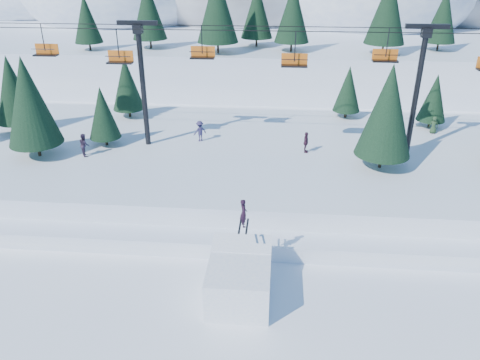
# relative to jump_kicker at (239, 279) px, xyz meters

# --- Properties ---
(ground) EXTENTS (160.00, 160.00, 0.00)m
(ground) POSITION_rel_jump_kicker_xyz_m (-0.44, -1.60, -1.27)
(ground) COLOR white
(ground) RESTS_ON ground
(mid_shelf) EXTENTS (70.00, 22.00, 2.50)m
(mid_shelf) POSITION_rel_jump_kicker_xyz_m (-0.44, 16.40, -0.02)
(mid_shelf) COLOR white
(mid_shelf) RESTS_ON ground
(berm) EXTENTS (70.00, 6.00, 1.10)m
(berm) POSITION_rel_jump_kicker_xyz_m (-0.44, 6.40, -0.72)
(berm) COLOR white
(berm) RESTS_ON ground
(jump_kicker) EXTENTS (3.41, 4.65, 5.45)m
(jump_kicker) POSITION_rel_jump_kicker_xyz_m (0.00, 0.00, 0.00)
(jump_kicker) COLOR white
(jump_kicker) RESTS_ON ground
(chairlift) EXTENTS (46.00, 3.21, 10.28)m
(chairlift) POSITION_rel_jump_kicker_xyz_m (0.98, 16.45, 8.05)
(chairlift) COLOR black
(chairlift) RESTS_ON mid_shelf
(conifer_stand) EXTENTS (61.49, 16.21, 9.98)m
(conifer_stand) POSITION_rel_jump_kicker_xyz_m (5.17, 17.00, 5.66)
(conifer_stand) COLOR black
(conifer_stand) RESTS_ON mid_shelf
(distant_skiers) EXTENTS (30.88, 8.77, 1.88)m
(distant_skiers) POSITION_rel_jump_kicker_xyz_m (-2.66, 16.52, 2.13)
(distant_skiers) COLOR #381B2D
(distant_skiers) RESTS_ON mid_shelf
(banner_near) EXTENTS (2.85, 0.32, 0.90)m
(banner_near) POSITION_rel_jump_kicker_xyz_m (5.82, 3.67, -0.73)
(banner_near) COLOR black
(banner_near) RESTS_ON ground
(banner_far) EXTENTS (2.86, 0.08, 0.90)m
(banner_far) POSITION_rel_jump_kicker_xyz_m (9.49, 5.04, -0.73)
(banner_far) COLOR black
(banner_far) RESTS_ON ground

